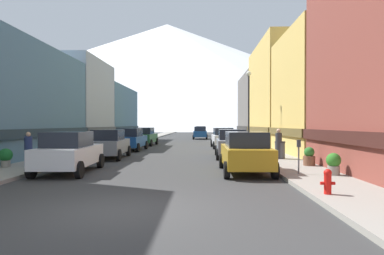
{
  "coord_description": "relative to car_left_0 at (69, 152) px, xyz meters",
  "views": [
    {
      "loc": [
        1.97,
        -8.31,
        2.1
      ],
      "look_at": [
        0.66,
        33.56,
        1.71
      ],
      "focal_mm": 32.27,
      "sensor_mm": 36.0,
      "label": 1
    }
  ],
  "objects": [
    {
      "name": "streetlamp_right",
      "position": [
        9.15,
        10.77,
        3.09
      ],
      "size": [
        0.36,
        0.36,
        5.86
      ],
      "color": "black",
      "rests_on": "sidewalk_right"
    },
    {
      "name": "potted_plant_1",
      "position": [
        10.8,
        -1.28,
        -0.3
      ],
      "size": [
        0.55,
        0.55,
        0.85
      ],
      "color": "gray",
      "rests_on": "sidewalk_right"
    },
    {
      "name": "car_right_0",
      "position": [
        7.6,
        0.15,
        0.0
      ],
      "size": [
        2.08,
        4.41,
        1.78
      ],
      "color": "#B28419",
      "rests_on": "ground"
    },
    {
      "name": "potted_plant_0",
      "position": [
        -3.2,
        0.7,
        -0.27
      ],
      "size": [
        0.6,
        0.6,
        0.85
      ],
      "color": "gray",
      "rests_on": "sidewalk_left"
    },
    {
      "name": "car_right_1",
      "position": [
        7.6,
        7.14,
        0.0
      ],
      "size": [
        2.12,
        4.43,
        1.78
      ],
      "color": "slate",
      "rests_on": "ground"
    },
    {
      "name": "pedestrian_1",
      "position": [
        10.05,
        4.9,
        0.04
      ],
      "size": [
        0.36,
        0.36,
        1.7
      ],
      "color": "#333338",
      "rests_on": "sidewalk_right"
    },
    {
      "name": "storefront_right_2",
      "position": [
        15.12,
        20.5,
        4.0
      ],
      "size": [
        7.95,
        13.18,
        10.14
      ],
      "color": "#D8B259",
      "rests_on": "ground"
    },
    {
      "name": "sidewalk_left",
      "position": [
        -2.45,
        28.63,
        -0.82
      ],
      "size": [
        2.5,
        100.0,
        0.15
      ],
      "primitive_type": "cube",
      "color": "gray",
      "rests_on": "ground"
    },
    {
      "name": "car_left_2",
      "position": [
        -0.0,
        12.7,
        0.0
      ],
      "size": [
        2.16,
        4.45,
        1.78
      ],
      "color": "#19478C",
      "rests_on": "ground"
    },
    {
      "name": "car_left_0",
      "position": [
        0.0,
        0.0,
        0.0
      ],
      "size": [
        2.24,
        4.48,
        1.78
      ],
      "color": "silver",
      "rests_on": "ground"
    },
    {
      "name": "car_left_3",
      "position": [
        -0.01,
        19.36,
        0.0
      ],
      "size": [
        2.21,
        4.47,
        1.78
      ],
      "color": "#265933",
      "rests_on": "ground"
    },
    {
      "name": "storefront_left_3",
      "position": [
        -7.81,
        28.57,
        2.35
      ],
      "size": [
        8.51,
        12.81,
        6.76
      ],
      "color": "slate",
      "rests_on": "ground"
    },
    {
      "name": "storefront_left_2",
      "position": [
        -6.92,
        17.54,
        3.02
      ],
      "size": [
        6.74,
        8.96,
        8.13
      ],
      "color": "#99A5B2",
      "rests_on": "ground"
    },
    {
      "name": "parking_meter_near",
      "position": [
        9.55,
        -0.99,
        0.11
      ],
      "size": [
        0.14,
        0.1,
        1.33
      ],
      "color": "#595960",
      "rests_on": "sidewalk_right"
    },
    {
      "name": "fire_hydrant_near",
      "position": [
        9.25,
        -4.98,
        -0.37
      ],
      "size": [
        0.4,
        0.22,
        0.7
      ],
      "color": "red",
      "rests_on": "sidewalk_right"
    },
    {
      "name": "mountain_backdrop",
      "position": [
        -21.82,
        253.63,
        39.16
      ],
      "size": [
        358.0,
        358.0,
        80.12
      ],
      "primitive_type": "cone",
      "color": "white",
      "rests_on": "ground"
    },
    {
      "name": "car_right_2",
      "position": [
        7.59,
        16.07,
        0.0
      ],
      "size": [
        2.2,
        4.46,
        1.78
      ],
      "color": "silver",
      "rests_on": "ground"
    },
    {
      "name": "car_driving_1",
      "position": [
        5.4,
        34.47,
        0.0
      ],
      "size": [
        2.06,
        4.4,
        1.78
      ],
      "color": "#19478C",
      "rests_on": "ground"
    },
    {
      "name": "ground_plane",
      "position": [
        3.8,
        -6.37,
        -0.9
      ],
      "size": [
        400.0,
        400.0,
        0.0
      ],
      "primitive_type": "plane",
      "color": "#353535"
    },
    {
      "name": "potted_plant_2",
      "position": [
        10.8,
        1.75,
        -0.34
      ],
      "size": [
        0.54,
        0.54,
        0.88
      ],
      "color": "brown",
      "rests_on": "sidewalk_right"
    },
    {
      "name": "sidewalk_right",
      "position": [
        10.05,
        28.63,
        -0.82
      ],
      "size": [
        2.5,
        100.0,
        0.15
      ],
      "primitive_type": "cube",
      "color": "gray",
      "rests_on": "ground"
    },
    {
      "name": "trash_bin_right",
      "position": [
        10.15,
        5.0,
        -0.26
      ],
      "size": [
        0.59,
        0.59,
        0.98
      ],
      "color": "#4C5156",
      "rests_on": "sidewalk_right"
    },
    {
      "name": "storefront_right_1",
      "position": [
        15.68,
        8.82,
        3.1
      ],
      "size": [
        9.06,
        9.13,
        8.3
      ],
      "color": "#D8B259",
      "rests_on": "ground"
    },
    {
      "name": "pedestrian_0",
      "position": [
        -2.45,
        1.28,
        -0.02
      ],
      "size": [
        0.36,
        0.36,
        1.59
      ],
      "color": "navy",
      "rests_on": "sidewalk_left"
    },
    {
      "name": "car_driving_0",
      "position": [
        5.4,
        46.89,
        0.0
      ],
      "size": [
        2.06,
        4.4,
        1.78
      ],
      "color": "#265933",
      "rests_on": "ground"
    },
    {
      "name": "car_left_1",
      "position": [
        -0.0,
        6.27,
        0.0
      ],
      "size": [
        2.24,
        4.48,
        1.78
      ],
      "color": "slate",
      "rests_on": "ground"
    },
    {
      "name": "storefront_right_3",
      "position": [
        15.6,
        33.67,
        3.39
      ],
      "size": [
        8.9,
        12.58,
        8.89
      ],
      "color": "#66605B",
      "rests_on": "ground"
    }
  ]
}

